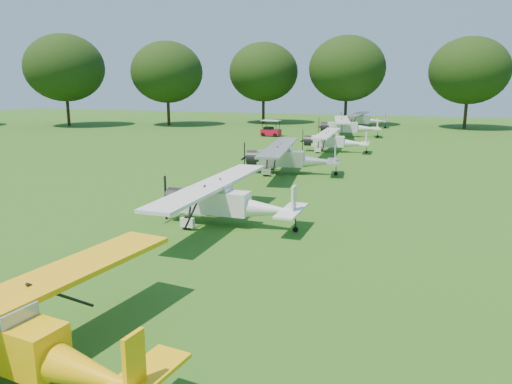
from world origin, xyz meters
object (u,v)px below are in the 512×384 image
aircraft_7 (362,118)px  golf_cart (271,131)px  aircraft_2 (17,336)px  aircraft_3 (225,199)px  aircraft_6 (347,126)px  aircraft_5 (333,140)px  aircraft_4 (288,156)px

aircraft_7 → golf_cart: aircraft_7 is taller
aircraft_2 → aircraft_3: bearing=99.9°
aircraft_6 → aircraft_7: 13.21m
aircraft_2 → aircraft_5: (0.30, 38.21, -0.07)m
aircraft_6 → aircraft_3: bearing=-100.0°
aircraft_7 → golf_cart: (-8.97, -15.36, -0.59)m
aircraft_2 → aircraft_7: size_ratio=0.99×
aircraft_6 → aircraft_2: bearing=-99.5°
aircraft_3 → aircraft_6: size_ratio=0.92×
aircraft_5 → golf_cart: bearing=127.9°
aircraft_5 → aircraft_7: bearing=88.5°
aircraft_4 → aircraft_6: size_ratio=0.95×
aircraft_4 → golf_cart: (-8.07, 23.05, -0.62)m
aircraft_5 → golf_cart: size_ratio=4.21×
aircraft_4 → aircraft_7: 38.42m
aircraft_3 → golf_cart: size_ratio=4.53×
aircraft_5 → aircraft_6: size_ratio=0.86×
aircraft_3 → aircraft_4: aircraft_4 is taller
aircraft_7 → aircraft_5: bearing=-84.8°
aircraft_4 → aircraft_3: bearing=-95.1°
aircraft_5 → aircraft_6: aircraft_6 is taller
aircraft_4 → aircraft_6: aircraft_6 is taller
golf_cart → aircraft_7: bearing=65.4°
aircraft_3 → aircraft_4: bearing=93.3°
aircraft_6 → aircraft_7: size_ratio=1.08×
aircraft_4 → aircraft_5: aircraft_4 is taller
aircraft_7 → aircraft_4: bearing=-86.7°
aircraft_4 → aircraft_7: (0.90, 38.41, -0.04)m
aircraft_2 → aircraft_5: size_ratio=1.06×
aircraft_4 → aircraft_7: aircraft_4 is taller
aircraft_4 → aircraft_7: bearing=81.3°
aircraft_5 → aircraft_2: bearing=-92.6°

